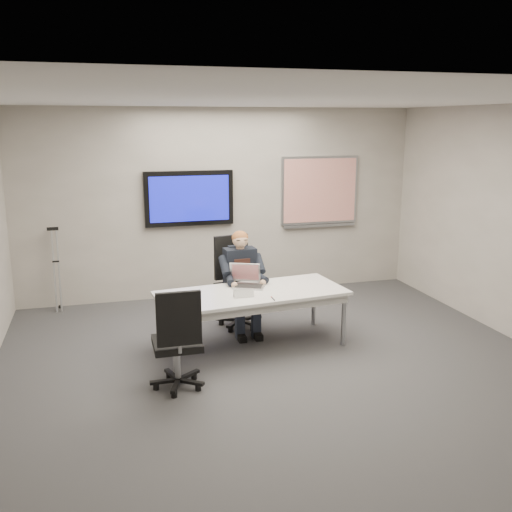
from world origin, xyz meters
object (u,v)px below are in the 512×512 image
object	(u,v)px
laptop	(247,280)
office_chair_far	(238,298)
conference_table	(252,298)
seated_person	(243,293)
office_chair_near	(178,358)

from	to	relation	value
laptop	office_chair_far	bearing A→B (deg)	114.79
conference_table	office_chair_far	distance (m)	0.78
office_chair_far	seated_person	distance (m)	0.29
conference_table	office_chair_near	world-z (taller)	office_chair_near
conference_table	laptop	size ratio (longest dim) A/B	4.72
office_chair_far	seated_person	xyz separation A→B (m)	(0.01, -0.25, 0.15)
seated_person	conference_table	bearing A→B (deg)	-96.62
laptop	conference_table	bearing A→B (deg)	-68.81
office_chair_far	seated_person	size ratio (longest dim) A/B	0.91
office_chair_far	laptop	distance (m)	0.61
office_chair_near	office_chair_far	bearing A→B (deg)	-121.14
office_chair_near	laptop	size ratio (longest dim) A/B	2.21
conference_table	laptop	xyz separation A→B (m)	(0.02, 0.26, 0.14)
office_chair_near	conference_table	bearing A→B (deg)	-137.72
office_chair_far	office_chair_near	world-z (taller)	office_chair_far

